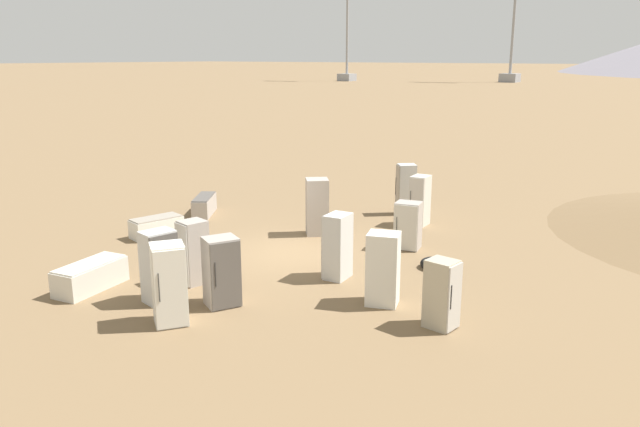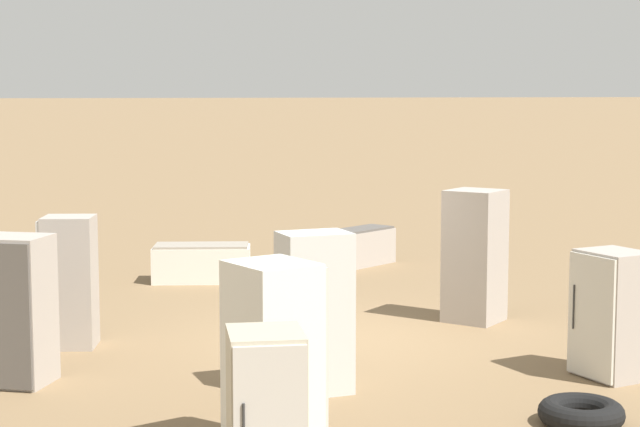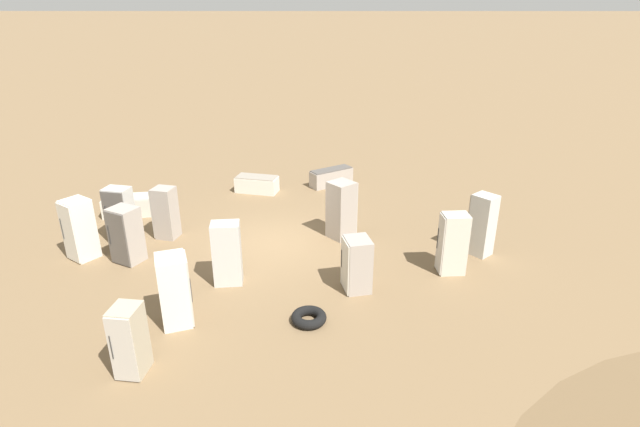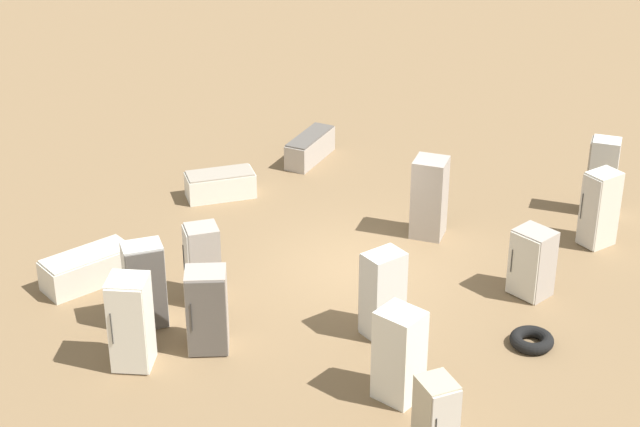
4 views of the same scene
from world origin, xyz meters
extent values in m
plane|color=brown|center=(0.00, 0.00, 0.00)|extent=(1000.00, 1000.00, 0.00)
cube|color=#A89E93|center=(0.47, 3.55, 0.86)|extent=(0.74, 0.76, 1.71)
cube|color=#BCB7AD|center=(0.55, 3.88, 0.86)|extent=(0.57, 0.17, 1.65)
cylinder|color=#2D2D2D|center=(0.76, 3.86, 0.94)|extent=(0.02, 0.02, 0.60)
cube|color=beige|center=(-1.79, -5.25, 0.90)|extent=(0.61, 0.74, 1.79)
cube|color=#BCB7AD|center=(-1.82, -4.88, 0.90)|extent=(0.54, 0.08, 1.72)
cylinder|color=#2D2D2D|center=(-1.63, -4.83, 0.98)|extent=(0.02, 0.02, 0.63)
cube|color=silver|center=(-0.98, 5.69, 0.93)|extent=(0.98, 0.99, 1.87)
cube|color=silver|center=(-1.28, 5.90, 0.93)|extent=(0.43, 0.59, 1.79)
cylinder|color=#2D2D2D|center=(-1.16, 6.12, 1.03)|extent=(0.02, 0.02, 0.65)
cube|color=#B2A88E|center=(-6.07, 2.39, 0.78)|extent=(0.69, 0.62, 1.57)
cube|color=#A89E93|center=(-2.75, -2.49, 0.74)|extent=(0.89, 0.79, 1.49)
cube|color=beige|center=(-2.82, -2.16, 0.74)|extent=(0.73, 0.20, 1.43)
cylinder|color=#2D2D2D|center=(-2.57, -2.07, 0.82)|extent=(0.02, 0.02, 0.52)
cube|color=silver|center=(0.22, 4.93, 0.90)|extent=(0.71, 0.87, 1.80)
cube|color=#56514C|center=(-0.07, 4.99, 0.90)|extent=(0.19, 0.74, 1.73)
cylinder|color=#2D2D2D|center=(-0.05, 5.27, 0.99)|extent=(0.02, 0.02, 0.63)
cube|color=silver|center=(-2.44, 1.03, 0.90)|extent=(0.63, 0.81, 1.79)
cube|color=#BCB7AD|center=(-2.14, 1.06, 0.90)|extent=(0.11, 0.73, 1.72)
cylinder|color=#2D2D2D|center=(-2.09, 0.80, 0.98)|extent=(0.02, 0.02, 0.63)
cube|color=#A89E93|center=(-1.19, 4.23, 0.85)|extent=(0.94, 0.99, 1.70)
cube|color=#56514C|center=(-1.50, 4.39, 0.85)|extent=(0.37, 0.68, 1.63)
cylinder|color=#2D2D2D|center=(-1.40, 4.65, 0.94)|extent=(0.02, 0.02, 0.60)
cube|color=#A89E93|center=(5.62, -1.91, 0.34)|extent=(1.53, 1.88, 0.67)
cube|color=#56514C|center=(5.62, -1.91, 0.69)|extent=(1.47, 1.81, 0.04)
cube|color=silver|center=(-0.66, -6.39, 0.96)|extent=(0.86, 0.85, 1.93)
cube|color=gray|center=(-0.40, -6.17, 0.96)|extent=(0.39, 0.43, 1.85)
cylinder|color=#2D2D2D|center=(-0.25, -6.30, 1.06)|extent=(0.02, 0.02, 0.67)
cube|color=silver|center=(4.78, 1.14, 0.31)|extent=(1.12, 1.81, 0.62)
cube|color=gray|center=(4.78, 1.14, 0.64)|extent=(1.07, 1.74, 0.04)
cube|color=beige|center=(2.35, 5.42, 0.34)|extent=(1.11, 2.05, 0.67)
cube|color=beige|center=(2.35, 5.42, 0.69)|extent=(1.06, 1.97, 0.04)
cube|color=silver|center=(-4.35, 1.95, 0.90)|extent=(0.93, 0.88, 1.80)
cube|color=#BCB7AD|center=(-4.23, 1.62, 0.90)|extent=(0.69, 0.28, 1.72)
cylinder|color=#2D2D2D|center=(-4.47, 1.50, 0.99)|extent=(0.02, 0.02, 0.63)
cube|color=#A89E93|center=(0.51, -2.16, 0.96)|extent=(1.02, 1.02, 1.91)
cube|color=#BCB7AD|center=(0.76, -2.45, 0.96)|extent=(0.56, 0.49, 1.84)
cylinder|color=#2D2D2D|center=(0.58, -2.64, 1.05)|extent=(0.02, 0.02, 0.67)
torus|color=black|center=(-4.29, -1.23, 0.12)|extent=(0.86, 0.86, 0.24)
camera|label=1|loc=(-11.28, 14.50, 5.89)|focal=35.00mm
camera|label=2|loc=(-13.61, 4.04, 3.33)|focal=60.00mm
camera|label=3|loc=(-14.43, -1.58, 7.16)|focal=28.00mm
camera|label=4|loc=(-17.28, 11.08, 11.72)|focal=60.00mm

